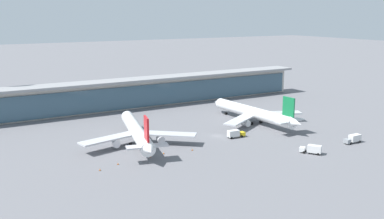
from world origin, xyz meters
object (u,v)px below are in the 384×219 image
Objects in this scene: service_truck_near_nose_white at (312,149)px; safety_cone_bravo at (192,150)px; safety_cone_charlie at (164,153)px; safety_cone_delta at (118,164)px; safety_cone_alpha at (150,156)px; safety_cone_echo at (100,170)px; service_truck_under_wing_yellow at (235,134)px; airliner_centre_stand at (254,113)px; airliner_left_stand at (137,132)px; service_truck_mid_apron_grey at (353,139)px.

service_truck_near_nose_white is 10.43× the size of safety_cone_bravo.
safety_cone_charlie is 17.62m from safety_cone_delta.
safety_cone_echo is (-18.76, -3.71, 0.00)m from safety_cone_alpha.
safety_cone_charlie is at bearing -173.26° from service_truck_under_wing_yellow.
safety_cone_echo is (-68.73, 20.85, -1.37)m from service_truck_near_nose_white.
service_truck_under_wing_yellow is (-20.50, -14.20, -3.02)m from airliner_centre_stand.
airliner_centre_stand is 80.37× the size of safety_cone_bravo.
safety_cone_bravo is at bearing 145.20° from service_truck_near_nose_white.
airliner_left_stand reaches higher than service_truck_under_wing_yellow.
safety_cone_charlie is at bearing 160.46° from service_truck_mid_apron_grey.
safety_cone_echo is (-77.66, -22.65, -4.40)m from airliner_centre_stand.
service_truck_mid_apron_grey is at bearing -11.92° from safety_cone_echo.
airliner_centre_stand is 44.51m from service_truck_near_nose_white.
service_truck_under_wing_yellow and service_truck_mid_apron_grey have the same top height.
service_truck_under_wing_yellow is 23.27m from safety_cone_bravo.
airliner_left_stand is 79.48× the size of safety_cone_charlie.
service_truck_under_wing_yellow is (36.37, -11.50, -3.02)m from airliner_left_stand.
airliner_centre_stand reaches higher than safety_cone_delta.
safety_cone_charlie is at bearing -161.30° from airliner_centre_stand.
airliner_left_stand is 16.37m from safety_cone_charlie.
safety_cone_delta is (-14.06, -17.66, -4.40)m from airliner_left_stand.
airliner_left_stand is at bearing 51.49° from safety_cone_delta.
airliner_left_stand reaches higher than service_truck_mid_apron_grey.
service_truck_near_nose_white and service_truck_mid_apron_grey have the same top height.
safety_cone_echo is at bearing -161.21° from safety_cone_delta.
service_truck_near_nose_white reaches higher than safety_cone_delta.
service_truck_mid_apron_grey is (13.85, -41.97, -3.02)m from airliner_centre_stand.
safety_cone_alpha and safety_cone_charlie have the same top height.
service_truck_mid_apron_grey is 10.45× the size of safety_cone_delta.
safety_cone_alpha is at bearing 176.93° from safety_cone_bravo.
service_truck_mid_apron_grey is at bearing -14.30° from safety_cone_delta.
safety_cone_alpha is at bearing 153.83° from service_truck_near_nose_white.
airliner_left_stand is 80.95m from service_truck_mid_apron_grey.
airliner_centre_stand is 7.63× the size of service_truck_under_wing_yellow.
airliner_left_stand is 7.62× the size of service_truck_near_nose_white.
safety_cone_charlie is at bearing 170.70° from safety_cone_bravo.
service_truck_near_nose_white is 10.43× the size of safety_cone_charlie.
service_truck_near_nose_white is 41.56m from safety_cone_bravo.
service_truck_near_nose_white is 22.83m from service_truck_mid_apron_grey.
service_truck_near_nose_white reaches higher than safety_cone_echo.
safety_cone_bravo is (15.86, -0.85, 0.00)m from safety_cone_alpha.
safety_cone_alpha is at bearing -97.12° from airliner_left_stand.
service_truck_under_wing_yellow is at bearing 7.05° from safety_cone_alpha.
service_truck_mid_apron_grey reaches higher than safety_cone_echo.
safety_cone_alpha is at bearing 11.18° from safety_cone_echo.
airliner_centre_stand is 73.92m from safety_cone_delta.
service_truck_under_wing_yellow is 10.53× the size of safety_cone_delta.
airliner_left_stand reaches higher than safety_cone_alpha.
safety_cone_echo is at bearing -169.33° from safety_cone_charlie.
safety_cone_charlie is (5.45, 0.85, 0.00)m from safety_cone_alpha.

